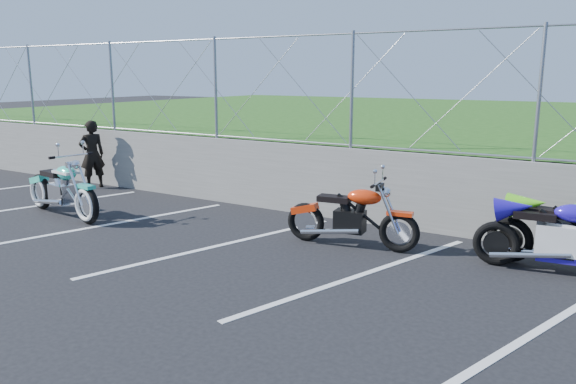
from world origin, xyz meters
The scene contains 10 objects.
ground centered at (0.00, 0.00, 0.00)m, with size 90.00×90.00×0.00m, color black.
retaining_wall centered at (0.00, 3.50, 0.65)m, with size 30.00×0.22×1.30m, color slate.
grass_field centered at (0.00, 13.50, 0.65)m, with size 30.00×20.00×1.30m, color #1F4A13.
chain_link_fence centered at (0.00, 3.50, 2.30)m, with size 28.00×0.03×2.00m.
parking_lines centered at (1.20, 1.00, 0.00)m, with size 18.29×4.31×0.01m.
cruiser_turquoise centered at (-3.57, 0.94, 0.48)m, with size 2.38×0.75×1.19m.
naked_orange centered at (1.75, 2.04, 0.44)m, with size 2.08×0.71×1.04m.
sportbike_green centered at (4.70, 2.45, 0.48)m, with size 2.17×0.77×1.12m.
sportbike_blue centered at (4.55, 2.38, 0.47)m, with size 2.09×0.74×1.09m.
person_standing centered at (-5.28, 3.03, 0.78)m, with size 0.57×0.37×1.55m, color black.
Camera 1 is at (5.21, -5.46, 2.58)m, focal length 35.00 mm.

